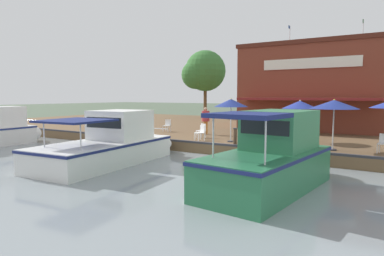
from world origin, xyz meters
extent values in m
plane|color=#4C5B47|center=(0.00, 0.00, 0.00)|extent=(220.00, 220.00, 0.00)
cube|color=brown|center=(-11.00, 0.00, 0.30)|extent=(22.00, 56.00, 0.60)
cube|color=#2D2D33|center=(-0.10, 0.00, 0.65)|extent=(0.20, 50.40, 0.10)
cube|color=brown|center=(-13.21, 2.55, 3.65)|extent=(8.41, 10.84, 6.10)
cube|color=#522318|center=(-13.21, 2.55, 6.85)|extent=(8.58, 11.05, 0.30)
cube|color=maroon|center=(-8.11, 2.55, 2.90)|extent=(1.80, 9.21, 0.16)
cube|color=silver|center=(-8.97, 2.55, 5.33)|extent=(0.08, 6.50, 0.70)
cylinder|color=silver|center=(-13.21, 5.26, 7.70)|extent=(0.06, 0.06, 1.99)
cube|color=#337547|center=(-13.03, 5.26, 8.54)|extent=(0.36, 0.03, 0.24)
cylinder|color=silver|center=(-13.21, -0.16, 7.77)|extent=(0.06, 0.06, 2.14)
cube|color=#2D5193|center=(-13.03, -0.16, 8.69)|extent=(0.36, 0.03, 0.24)
cylinder|color=#B7B7B7|center=(-1.57, 0.24, 1.70)|extent=(0.06, 0.06, 2.20)
cylinder|color=#2D2D33|center=(-1.57, 0.24, 0.63)|extent=(0.36, 0.36, 0.06)
cone|color=navy|center=(-1.57, 0.24, 2.73)|extent=(1.83, 1.83, 0.42)
cone|color=yellow|center=(-1.57, 0.24, 2.75)|extent=(1.14, 1.14, 0.34)
sphere|color=yellow|center=(-1.57, 0.24, 2.94)|extent=(0.08, 0.08, 0.08)
cylinder|color=#B7B7B7|center=(-1.43, 5.51, 1.69)|extent=(0.06, 0.06, 2.19)
cylinder|color=#2D2D33|center=(-1.43, 5.51, 0.63)|extent=(0.36, 0.36, 0.06)
cone|color=navy|center=(-1.43, 5.51, 2.73)|extent=(2.19, 2.19, 0.41)
cone|color=yellow|center=(-1.43, 5.51, 2.75)|extent=(1.36, 1.36, 0.33)
sphere|color=yellow|center=(-1.43, 5.51, 2.93)|extent=(0.08, 0.08, 0.08)
cylinder|color=#B7B7B7|center=(-3.77, 3.35, 1.65)|extent=(0.06, 0.06, 2.10)
cylinder|color=#2D2D33|center=(-3.77, 3.35, 0.63)|extent=(0.36, 0.36, 0.06)
cone|color=navy|center=(-3.77, 3.35, 2.63)|extent=(1.94, 1.94, 0.43)
cone|color=white|center=(-3.77, 3.35, 2.65)|extent=(1.20, 1.20, 0.34)
sphere|color=white|center=(-3.77, 3.35, 2.85)|extent=(0.08, 0.08, 0.08)
cube|color=white|center=(-1.59, 7.32, 0.81)|extent=(0.05, 0.05, 0.42)
cube|color=white|center=(-1.99, 7.38, 0.81)|extent=(0.05, 0.05, 0.42)
cube|color=white|center=(-1.76, 7.55, 1.03)|extent=(0.50, 0.50, 0.05)
cube|color=white|center=(-3.85, -5.70, 0.81)|extent=(0.05, 0.05, 0.42)
cube|color=white|center=(-3.79, -6.09, 0.81)|extent=(0.05, 0.05, 0.42)
cube|color=white|center=(-4.25, -5.76, 0.81)|extent=(0.05, 0.05, 0.42)
cube|color=white|center=(-4.19, -6.15, 0.81)|extent=(0.05, 0.05, 0.42)
cube|color=white|center=(-4.02, -5.92, 1.03)|extent=(0.50, 0.50, 0.05)
cube|color=white|center=(-4.22, -5.95, 1.25)|extent=(0.10, 0.44, 0.40)
cube|color=white|center=(-0.94, -1.44, 0.81)|extent=(0.05, 0.05, 0.42)
cube|color=white|center=(-1.12, -1.80, 0.81)|extent=(0.05, 0.05, 0.42)
cube|color=white|center=(-1.30, -1.27, 0.81)|extent=(0.05, 0.05, 0.42)
cube|color=white|center=(-1.48, -1.63, 0.81)|extent=(0.05, 0.05, 0.42)
cube|color=white|center=(-1.21, -1.53, 1.03)|extent=(0.59, 0.59, 0.05)
cube|color=white|center=(-1.39, -1.45, 1.25)|extent=(0.23, 0.41, 0.40)
cube|color=white|center=(-1.95, -1.93, 0.81)|extent=(0.05, 0.05, 0.42)
cube|color=white|center=(-2.09, -2.30, 0.81)|extent=(0.05, 0.05, 0.42)
cube|color=white|center=(-2.33, -1.79, 0.81)|extent=(0.05, 0.05, 0.42)
cube|color=white|center=(-2.46, -2.16, 0.81)|extent=(0.05, 0.05, 0.42)
cube|color=white|center=(-2.21, -2.05, 1.03)|extent=(0.56, 0.56, 0.05)
cube|color=white|center=(-2.40, -1.98, 1.25)|extent=(0.19, 0.43, 0.40)
cylinder|color=orange|center=(-3.94, -2.80, 1.03)|extent=(0.13, 0.13, 0.86)
cylinder|color=orange|center=(-4.10, -2.74, 1.03)|extent=(0.13, 0.13, 0.86)
cylinder|color=#B23338|center=(-4.02, -2.77, 1.80)|extent=(0.50, 0.50, 0.68)
sphere|color=tan|center=(-4.02, -2.77, 2.26)|extent=(0.23, 0.23, 0.23)
cube|color=white|center=(4.63, -3.00, 0.58)|extent=(6.94, 3.40, 1.01)
ellipsoid|color=white|center=(1.28, -3.29, 0.58)|extent=(2.60, 2.88, 1.01)
cube|color=navy|center=(4.63, -3.00, 1.01)|extent=(7.02, 3.44, 0.10)
cube|color=white|center=(3.45, -3.10, 1.76)|extent=(2.51, 2.45, 1.34)
cube|color=black|center=(4.58, -3.00, 1.93)|extent=(0.23, 1.97, 0.47)
cube|color=navy|center=(6.20, -2.86, 2.12)|extent=(2.62, 2.60, 0.08)
cylinder|color=silver|center=(6.84, -1.81, 1.60)|extent=(0.05, 0.05, 1.03)
cylinder|color=silver|center=(7.01, -3.78, 1.60)|extent=(0.05, 0.05, 1.03)
cylinder|color=silver|center=(1.00, -3.31, 1.39)|extent=(0.24, 2.25, 0.04)
ellipsoid|color=silver|center=(2.02, -13.00, 0.64)|extent=(1.80, 1.98, 1.12)
cube|color=white|center=(3.57, -12.91, 1.82)|extent=(2.18, 1.70, 1.26)
cylinder|color=silver|center=(1.83, -13.01, 1.50)|extent=(0.13, 1.59, 0.04)
cube|color=#287047|center=(4.86, 4.65, 0.70)|extent=(5.67, 2.88, 1.23)
ellipsoid|color=#287047|center=(2.14, 4.91, 0.70)|extent=(2.14, 2.42, 1.23)
cube|color=navy|center=(4.86, 4.65, 1.23)|extent=(5.74, 2.93, 0.10)
cube|color=#337A51|center=(3.90, 4.74, 1.97)|extent=(2.59, 2.11, 1.31)
cube|color=black|center=(5.08, 4.63, 2.13)|extent=(0.22, 1.65, 0.46)
cube|color=navy|center=(6.14, 4.52, 2.56)|extent=(2.00, 2.17, 0.13)
cylinder|color=silver|center=(6.76, 5.29, 1.94)|extent=(0.05, 0.05, 1.25)
cylinder|color=silver|center=(6.60, 3.65, 1.94)|extent=(0.05, 0.05, 1.25)
cylinder|color=#473323|center=(-0.35, 1.08, 1.03)|extent=(0.18, 0.18, 0.87)
cylinder|color=#2D2D33|center=(-0.35, 1.08, 1.49)|extent=(0.22, 0.22, 0.04)
cylinder|color=brown|center=(-19.24, -11.67, 2.41)|extent=(0.38, 0.38, 3.63)
sphere|color=#387033|center=(-19.24, -11.67, 5.99)|extent=(4.70, 4.70, 4.70)
sphere|color=#387033|center=(-18.30, -12.38, 5.52)|extent=(3.29, 3.29, 3.29)
camera|label=1|loc=(15.24, 8.40, 3.12)|focal=32.00mm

